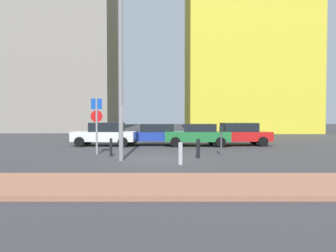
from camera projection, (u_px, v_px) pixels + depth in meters
name	position (u px, v px, depth m)	size (l,w,h in m)	color
ground_plane	(153.00, 159.00, 15.10)	(120.00, 120.00, 0.00)	#38383A
sidewalk_brick	(144.00, 185.00, 9.20)	(40.00, 3.04, 0.14)	#9E664C
parked_car_white	(104.00, 134.00, 21.61)	(4.20, 2.11, 1.53)	white
parked_car_blue	(154.00, 134.00, 22.10)	(4.48, 2.02, 1.43)	#1E389E
parked_car_green	(197.00, 134.00, 21.54)	(4.25, 2.05, 1.45)	#237238
parked_car_red	(236.00, 134.00, 21.90)	(4.50, 2.29, 1.51)	red
parking_sign_post	(96.00, 119.00, 16.83)	(0.60, 0.11, 2.90)	gray
parking_meter	(220.00, 136.00, 16.69)	(0.18, 0.14, 1.46)	#4C4C51
street_lamp	(120.00, 51.00, 14.43)	(0.70, 0.36, 8.36)	gray
traffic_bollard_near	(197.00, 149.00, 15.45)	(0.17, 0.17, 0.90)	black
traffic_bollard_mid	(179.00, 154.00, 13.44)	(0.18, 0.18, 0.91)	#B7B7BC
traffic_bollard_far	(110.00, 147.00, 16.08)	(0.13, 0.13, 0.89)	black
building_colorful_midrise	(244.00, 41.00, 40.77)	(14.42, 12.15, 22.55)	gold
building_under_construction	(67.00, 43.00, 42.04)	(12.21, 11.78, 22.45)	gray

